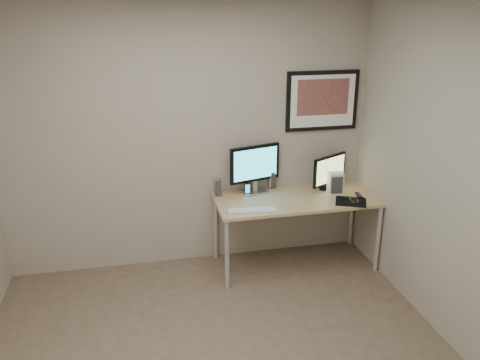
{
  "coord_description": "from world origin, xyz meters",
  "views": [
    {
      "loc": [
        -0.55,
        -3.08,
        2.59
      ],
      "look_at": [
        0.38,
        1.1,
        1.06
      ],
      "focal_mm": 38.0,
      "sensor_mm": 36.0,
      "label": 1
    }
  ],
  "objects_px": {
    "monitor_large": "(255,167)",
    "speaker_right": "(271,180)",
    "keyboard": "(252,210)",
    "fan_unit": "(335,183)",
    "speaker_left": "(217,187)",
    "desk": "(296,204)",
    "monitor_tv": "(329,171)",
    "framed_art": "(322,101)",
    "phone_dock": "(247,189)"
  },
  "relations": [
    {
      "from": "phone_dock",
      "to": "framed_art",
      "type": "bearing_deg",
      "value": 11.48
    },
    {
      "from": "monitor_tv",
      "to": "speaker_left",
      "type": "height_order",
      "value": "monitor_tv"
    },
    {
      "from": "monitor_tv",
      "to": "fan_unit",
      "type": "distance_m",
      "value": 0.16
    },
    {
      "from": "monitor_tv",
      "to": "speaker_left",
      "type": "relative_size",
      "value": 2.22
    },
    {
      "from": "framed_art",
      "to": "phone_dock",
      "type": "bearing_deg",
      "value": -169.02
    },
    {
      "from": "speaker_left",
      "to": "desk",
      "type": "bearing_deg",
      "value": -25.79
    },
    {
      "from": "keyboard",
      "to": "monitor_tv",
      "type": "bearing_deg",
      "value": 30.45
    },
    {
      "from": "desk",
      "to": "speaker_left",
      "type": "distance_m",
      "value": 0.8
    },
    {
      "from": "keyboard",
      "to": "monitor_large",
      "type": "bearing_deg",
      "value": 80.43
    },
    {
      "from": "monitor_tv",
      "to": "monitor_large",
      "type": "bearing_deg",
      "value": 146.23
    },
    {
      "from": "speaker_left",
      "to": "keyboard",
      "type": "xyz_separation_m",
      "value": [
        0.25,
        -0.44,
        -0.09
      ]
    },
    {
      "from": "monitor_tv",
      "to": "speaker_left",
      "type": "bearing_deg",
      "value": 149.16
    },
    {
      "from": "desk",
      "to": "monitor_large",
      "type": "distance_m",
      "value": 0.55
    },
    {
      "from": "framed_art",
      "to": "fan_unit",
      "type": "bearing_deg",
      "value": -77.95
    },
    {
      "from": "desk",
      "to": "keyboard",
      "type": "bearing_deg",
      "value": -156.18
    },
    {
      "from": "keyboard",
      "to": "fan_unit",
      "type": "height_order",
      "value": "fan_unit"
    },
    {
      "from": "desk",
      "to": "monitor_large",
      "type": "height_order",
      "value": "monitor_large"
    },
    {
      "from": "keyboard",
      "to": "fan_unit",
      "type": "relative_size",
      "value": 2.07
    },
    {
      "from": "phone_dock",
      "to": "desk",
      "type": "bearing_deg",
      "value": -20.67
    },
    {
      "from": "speaker_right",
      "to": "keyboard",
      "type": "height_order",
      "value": "speaker_right"
    },
    {
      "from": "framed_art",
      "to": "phone_dock",
      "type": "xyz_separation_m",
      "value": [
        -0.8,
        -0.16,
        -0.83
      ]
    },
    {
      "from": "fan_unit",
      "to": "speaker_right",
      "type": "bearing_deg",
      "value": 159.61
    },
    {
      "from": "speaker_right",
      "to": "fan_unit",
      "type": "xyz_separation_m",
      "value": [
        0.59,
        -0.28,
        0.02
      ]
    },
    {
      "from": "speaker_left",
      "to": "fan_unit",
      "type": "height_order",
      "value": "fan_unit"
    },
    {
      "from": "desk",
      "to": "framed_art",
      "type": "xyz_separation_m",
      "value": [
        0.35,
        0.33,
        0.96
      ]
    },
    {
      "from": "speaker_right",
      "to": "speaker_left",
      "type": "bearing_deg",
      "value": 171.72
    },
    {
      "from": "keyboard",
      "to": "fan_unit",
      "type": "distance_m",
      "value": 0.96
    },
    {
      "from": "keyboard",
      "to": "speaker_left",
      "type": "bearing_deg",
      "value": 126.68
    },
    {
      "from": "phone_dock",
      "to": "fan_unit",
      "type": "distance_m",
      "value": 0.88
    },
    {
      "from": "framed_art",
      "to": "keyboard",
      "type": "xyz_separation_m",
      "value": [
        -0.86,
        -0.56,
        -0.88
      ]
    },
    {
      "from": "monitor_tv",
      "to": "framed_art",
      "type": "bearing_deg",
      "value": 79.22
    },
    {
      "from": "desk",
      "to": "monitor_tv",
      "type": "bearing_deg",
      "value": 22.18
    },
    {
      "from": "phone_dock",
      "to": "fan_unit",
      "type": "relative_size",
      "value": 0.58
    },
    {
      "from": "desk",
      "to": "speaker_right",
      "type": "height_order",
      "value": "speaker_right"
    },
    {
      "from": "monitor_large",
      "to": "keyboard",
      "type": "xyz_separation_m",
      "value": [
        -0.14,
        -0.46,
        -0.26
      ]
    },
    {
      "from": "framed_art",
      "to": "fan_unit",
      "type": "relative_size",
      "value": 3.36
    },
    {
      "from": "monitor_large",
      "to": "monitor_tv",
      "type": "distance_m",
      "value": 0.78
    },
    {
      "from": "phone_dock",
      "to": "keyboard",
      "type": "bearing_deg",
      "value": -96.9
    },
    {
      "from": "framed_art",
      "to": "speaker_right",
      "type": "bearing_deg",
      "value": -176.77
    },
    {
      "from": "monitor_large",
      "to": "speaker_right",
      "type": "height_order",
      "value": "monitor_large"
    },
    {
      "from": "monitor_tv",
      "to": "keyboard",
      "type": "bearing_deg",
      "value": 174.79
    },
    {
      "from": "keyboard",
      "to": "speaker_right",
      "type": "bearing_deg",
      "value": 64.97
    },
    {
      "from": "monitor_large",
      "to": "speaker_left",
      "type": "distance_m",
      "value": 0.43
    },
    {
      "from": "desk",
      "to": "speaker_left",
      "type": "height_order",
      "value": "speaker_left"
    },
    {
      "from": "monitor_tv",
      "to": "fan_unit",
      "type": "xyz_separation_m",
      "value": [
        0.01,
        -0.14,
        -0.08
      ]
    },
    {
      "from": "keyboard",
      "to": "framed_art",
      "type": "bearing_deg",
      "value": 40.31
    },
    {
      "from": "monitor_large",
      "to": "speaker_right",
      "type": "bearing_deg",
      "value": 3.52
    },
    {
      "from": "keyboard",
      "to": "fan_unit",
      "type": "xyz_separation_m",
      "value": [
        0.92,
        0.25,
        0.1
      ]
    },
    {
      "from": "monitor_tv",
      "to": "keyboard",
      "type": "relative_size",
      "value": 0.91
    },
    {
      "from": "desk",
      "to": "keyboard",
      "type": "height_order",
      "value": "keyboard"
    }
  ]
}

